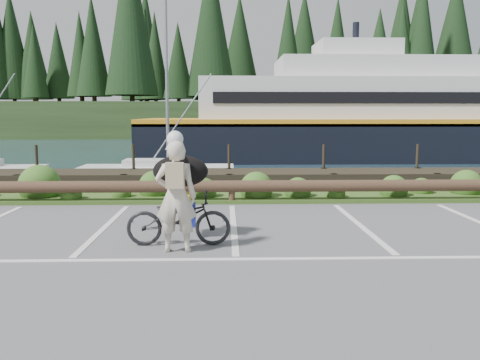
% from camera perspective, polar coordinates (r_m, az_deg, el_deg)
% --- Properties ---
extents(ground, '(72.00, 72.00, 0.00)m').
position_cam_1_polar(ground, '(8.46, -0.50, -8.15)').
color(ground, '#535355').
extents(harbor_backdrop, '(170.00, 160.00, 30.00)m').
position_cam_1_polar(harbor_backdrop, '(86.70, -1.33, 5.92)').
color(harbor_backdrop, '#1A3140').
rests_on(harbor_backdrop, ground).
extents(vegetation_strip, '(34.00, 1.60, 0.10)m').
position_cam_1_polar(vegetation_strip, '(13.63, -0.96, -1.95)').
color(vegetation_strip, '#3D5B21').
rests_on(vegetation_strip, ground).
extents(log_rail, '(32.00, 0.30, 0.60)m').
position_cam_1_polar(log_rail, '(12.95, -0.92, -2.68)').
color(log_rail, '#443021').
rests_on(log_rail, ground).
extents(bicycle, '(1.80, 0.64, 0.94)m').
position_cam_1_polar(bicycle, '(8.89, -6.92, -4.32)').
color(bicycle, black).
rests_on(bicycle, ground).
extents(cyclist, '(0.68, 0.45, 1.85)m').
position_cam_1_polar(cyclist, '(8.39, -7.20, -1.86)').
color(cyclist, beige).
rests_on(cyclist, ground).
extents(dog, '(0.50, 1.01, 0.58)m').
position_cam_1_polar(dog, '(9.34, -6.70, 0.99)').
color(dog, black).
rests_on(dog, bicycle).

